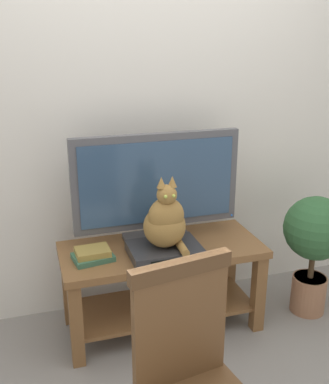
{
  "coord_description": "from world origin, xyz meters",
  "views": [
    {
      "loc": [
        -0.71,
        -1.84,
        1.74
      ],
      "look_at": [
        0.0,
        0.47,
        0.91
      ],
      "focal_mm": 42.84,
      "sensor_mm": 36.0,
      "label": 1
    }
  ],
  "objects_px": {
    "tv": "(157,185)",
    "cat": "(165,221)",
    "media_box": "(165,250)",
    "book_stack": "(93,255)",
    "wooden_chair": "(192,376)",
    "tv_stand": "(162,272)",
    "potted_plant": "(315,239)"
  },
  "relations": [
    {
      "from": "cat",
      "to": "book_stack",
      "type": "relative_size",
      "value": 1.78
    },
    {
      "from": "media_box",
      "to": "book_stack",
      "type": "relative_size",
      "value": 1.7
    },
    {
      "from": "cat",
      "to": "potted_plant",
      "type": "height_order",
      "value": "cat"
    },
    {
      "from": "tv",
      "to": "cat",
      "type": "bearing_deg",
      "value": -94.14
    },
    {
      "from": "tv_stand",
      "to": "tv",
      "type": "bearing_deg",
      "value": 89.99
    },
    {
      "from": "book_stack",
      "to": "potted_plant",
      "type": "bearing_deg",
      "value": -3.35
    },
    {
      "from": "potted_plant",
      "to": "wooden_chair",
      "type": "bearing_deg",
      "value": -140.91
    },
    {
      "from": "wooden_chair",
      "to": "potted_plant",
      "type": "relative_size",
      "value": 1.24
    },
    {
      "from": "cat",
      "to": "wooden_chair",
      "type": "xyz_separation_m",
      "value": [
        -0.2,
        -0.97,
        -0.2
      ]
    },
    {
      "from": "tv",
      "to": "media_box",
      "type": "relative_size",
      "value": 2.48
    },
    {
      "from": "tv_stand",
      "to": "book_stack",
      "type": "distance_m",
      "value": 0.46
    },
    {
      "from": "tv",
      "to": "tv_stand",
      "type": "bearing_deg",
      "value": -90.01
    },
    {
      "from": "tv_stand",
      "to": "media_box",
      "type": "height_order",
      "value": "media_box"
    },
    {
      "from": "tv",
      "to": "media_box",
      "type": "xyz_separation_m",
      "value": [
        -0.02,
        -0.2,
        -0.32
      ]
    },
    {
      "from": "tv",
      "to": "wooden_chair",
      "type": "bearing_deg",
      "value": -100.24
    },
    {
      "from": "book_stack",
      "to": "tv_stand",
      "type": "bearing_deg",
      "value": 6.2
    },
    {
      "from": "tv",
      "to": "media_box",
      "type": "bearing_deg",
      "value": -94.73
    },
    {
      "from": "wooden_chair",
      "to": "media_box",
      "type": "bearing_deg",
      "value": 78.64
    },
    {
      "from": "media_box",
      "to": "cat",
      "type": "bearing_deg",
      "value": -84.55
    },
    {
      "from": "wooden_chair",
      "to": "book_stack",
      "type": "bearing_deg",
      "value": 101.05
    },
    {
      "from": "wooden_chair",
      "to": "book_stack",
      "type": "relative_size",
      "value": 4.15
    },
    {
      "from": "cat",
      "to": "media_box",
      "type": "bearing_deg",
      "value": 95.45
    },
    {
      "from": "book_stack",
      "to": "potted_plant",
      "type": "xyz_separation_m",
      "value": [
        1.39,
        -0.08,
        -0.06
      ]
    },
    {
      "from": "media_box",
      "to": "wooden_chair",
      "type": "xyz_separation_m",
      "value": [
        -0.2,
        -0.98,
        -0.02
      ]
    },
    {
      "from": "tv_stand",
      "to": "potted_plant",
      "type": "height_order",
      "value": "potted_plant"
    },
    {
      "from": "tv",
      "to": "cat",
      "type": "xyz_separation_m",
      "value": [
        -0.02,
        -0.22,
        -0.14
      ]
    },
    {
      "from": "tv",
      "to": "book_stack",
      "type": "distance_m",
      "value": 0.55
    },
    {
      "from": "media_box",
      "to": "cat",
      "type": "relative_size",
      "value": 0.95
    },
    {
      "from": "tv",
      "to": "book_stack",
      "type": "height_order",
      "value": "tv"
    },
    {
      "from": "wooden_chair",
      "to": "book_stack",
      "type": "height_order",
      "value": "wooden_chair"
    },
    {
      "from": "media_box",
      "to": "tv",
      "type": "bearing_deg",
      "value": 85.27
    },
    {
      "from": "tv_stand",
      "to": "media_box",
      "type": "xyz_separation_m",
      "value": [
        -0.02,
        -0.11,
        0.2
      ]
    }
  ]
}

